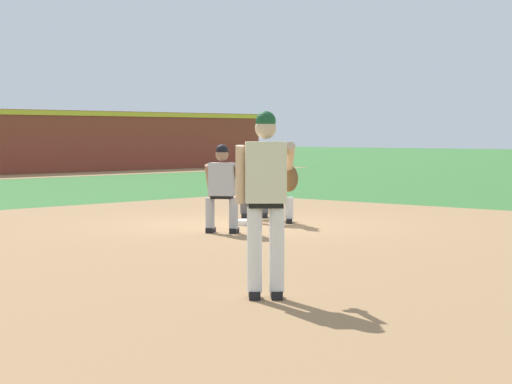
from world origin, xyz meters
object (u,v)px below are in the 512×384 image
object	(u,v)px
first_base_bag	(244,222)
baserunner	(222,185)
pitcher	(267,193)
first_baseman	(274,183)
baseball	(279,246)
umpire	(254,177)

from	to	relation	value
first_base_bag	baserunner	world-z (taller)	baserunner
pitcher	first_baseman	bearing A→B (deg)	41.33
first_base_bag	baseball	xyz separation A→B (m)	(-2.32, -2.90, -0.01)
pitcher	baserunner	bearing A→B (deg)	48.67
baseball	pitcher	bearing A→B (deg)	-140.09
baserunner	umpire	distance (m)	3.03
first_base_bag	pitcher	world-z (taller)	pitcher
umpire	first_base_bag	bearing A→B (deg)	-144.51
first_base_bag	umpire	bearing A→B (deg)	35.49
pitcher	umpire	distance (m)	9.49
baseball	first_baseman	xyz separation A→B (m)	(2.88, 2.67, 0.69)
umpire	baserunner	bearing A→B (deg)	-147.20
baserunner	pitcher	bearing A→B (deg)	-131.33
pitcher	baserunner	world-z (taller)	pitcher
baseball	first_baseman	distance (m)	3.99
umpire	first_baseman	bearing A→B (deg)	-121.40
baserunner	first_baseman	bearing A→B (deg)	15.92
first_baseman	first_base_bag	bearing A→B (deg)	157.23
pitcher	first_baseman	size ratio (longest dim) A/B	1.39
first_baseman	baserunner	size ratio (longest dim) A/B	0.92
first_base_bag	first_baseman	bearing A→B (deg)	-22.77
first_base_bag	pitcher	size ratio (longest dim) A/B	0.20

